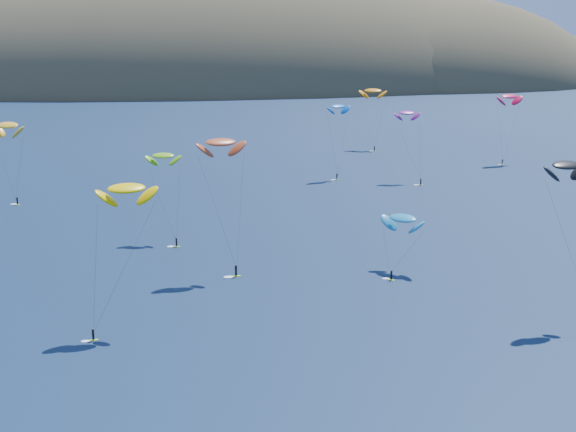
% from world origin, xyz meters
% --- Properties ---
extents(island, '(730.00, 300.00, 210.00)m').
position_xyz_m(island, '(39.40, 562.36, -10.74)').
color(island, '#3D3526').
rests_on(island, ground).
extents(kitesurfer_1, '(11.13, 11.61, 22.13)m').
position_xyz_m(kitesurfer_1, '(-45.90, 145.53, 19.20)').
color(kitesurfer_1, '#BCFF1C').
rests_on(kitesurfer_1, ground).
extents(kitesurfer_2, '(10.64, 10.01, 22.94)m').
position_xyz_m(kitesurfer_2, '(-13.61, 53.39, 20.51)').
color(kitesurfer_2, '#BCFF1C').
rests_on(kitesurfer_2, ground).
extents(kitesurfer_3, '(7.33, 10.86, 19.30)m').
position_xyz_m(kitesurfer_3, '(-7.85, 102.85, 17.27)').
color(kitesurfer_3, '#BCFF1C').
rests_on(kitesurfer_3, ground).
extents(kitesurfer_4, '(8.32, 8.63, 22.75)m').
position_xyz_m(kitesurfer_4, '(43.28, 164.75, 20.57)').
color(kitesurfer_4, '#BCFF1C').
rests_on(kitesurfer_4, ground).
extents(kitesurfer_5, '(8.71, 11.75, 11.85)m').
position_xyz_m(kitesurfer_5, '(34.64, 72.93, 9.48)').
color(kitesurfer_5, '#BCFF1C').
rests_on(kitesurfer_5, ground).
extents(kitesurfer_6, '(7.57, 11.94, 21.25)m').
position_xyz_m(kitesurfer_6, '(61.73, 157.20, 19.14)').
color(kitesurfer_6, '#BCFF1C').
rests_on(kitesurfer_6, ground).
extents(kitesurfer_7, '(8.54, 12.06, 25.47)m').
position_xyz_m(kitesurfer_7, '(51.63, 46.88, 23.23)').
color(kitesurfer_7, '#BCFF1C').
rests_on(kitesurfer_7, ground).
extents(kitesurfer_8, '(10.51, 9.47, 23.93)m').
position_xyz_m(kitesurfer_8, '(103.64, 181.54, 21.22)').
color(kitesurfer_8, '#BCFF1C').
rests_on(kitesurfer_8, ground).
extents(kitesurfer_9, '(9.19, 8.20, 25.88)m').
position_xyz_m(kitesurfer_9, '(2.19, 77.81, 23.41)').
color(kitesurfer_9, '#BCFF1C').
rests_on(kitesurfer_9, ground).
extents(kitesurfer_11, '(10.36, 13.10, 23.23)m').
position_xyz_m(kitesurfer_11, '(68.34, 218.55, 20.58)').
color(kitesurfer_11, '#BCFF1C').
rests_on(kitesurfer_11, ground).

